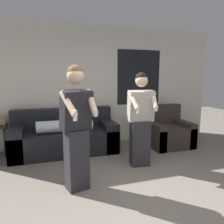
{
  "coord_description": "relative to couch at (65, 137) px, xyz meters",
  "views": [
    {
      "loc": [
        -1.1,
        -2.12,
        1.6
      ],
      "look_at": [
        -0.09,
        1.05,
        1.04
      ],
      "focal_mm": 35.0,
      "sensor_mm": 36.0,
      "label": 1
    }
  ],
  "objects": [
    {
      "name": "wall_back",
      "position": [
        0.73,
        0.47,
        1.02
      ],
      "size": [
        6.13,
        0.07,
        2.7
      ],
      "color": "beige",
      "rests_on": "ground_plane"
    },
    {
      "name": "armchair",
      "position": [
        2.3,
        -0.24,
        -0.03
      ],
      "size": [
        0.93,
        0.85,
        0.91
      ],
      "color": "#332823",
      "rests_on": "ground_plane"
    },
    {
      "name": "person_left",
      "position": [
        0.02,
        -1.59,
        0.57
      ],
      "size": [
        0.48,
        0.55,
        1.74
      ],
      "color": "#28282D",
      "rests_on": "ground_plane"
    },
    {
      "name": "couch",
      "position": [
        0.0,
        0.0,
        0.0
      ],
      "size": [
        2.12,
        0.86,
        0.9
      ],
      "color": "black",
      "rests_on": "ground_plane"
    },
    {
      "name": "person_right",
      "position": [
        1.21,
        -1.09,
        0.5
      ],
      "size": [
        0.5,
        0.51,
        1.65
      ],
      "color": "#28282D",
      "rests_on": "ground_plane"
    },
    {
      "name": "ground_plane",
      "position": [
        0.71,
        -2.38,
        -0.33
      ],
      "size": [
        14.0,
        14.0,
        0.0
      ],
      "primitive_type": "plane",
      "color": "slate"
    }
  ]
}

